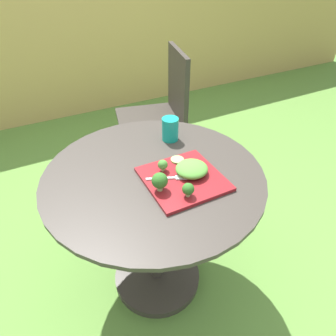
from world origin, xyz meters
name	(u,v)px	position (x,y,z in m)	size (l,w,h in m)	color
ground_plane	(157,277)	(0.00, 0.00, 0.00)	(12.00, 12.00, 0.00)	#568438
bamboo_fence	(54,47)	(0.00, 2.15, 0.68)	(8.00, 0.08, 1.35)	tan
patio_table	(155,220)	(0.00, 0.00, 0.44)	(0.87, 0.87, 0.71)	#38332D
patio_chair	(162,107)	(0.46, 0.86, 0.53)	(0.53, 0.53, 0.90)	#332D28
salad_plate	(183,179)	(0.08, -0.09, 0.71)	(0.28, 0.28, 0.01)	maroon
drinking_glass	(170,130)	(0.17, 0.19, 0.75)	(0.07, 0.07, 0.11)	#149989
fork	(171,178)	(0.04, -0.08, 0.72)	(0.15, 0.07, 0.00)	silver
lettuce_mound	(192,169)	(0.12, -0.09, 0.74)	(0.12, 0.12, 0.04)	#519338
broccoli_floret_0	(163,165)	(0.03, -0.02, 0.75)	(0.04, 0.04, 0.05)	#99B770
broccoli_floret_1	(160,181)	(-0.03, -0.12, 0.76)	(0.06, 0.06, 0.07)	#99B770
broccoli_floret_2	(188,189)	(0.04, -0.19, 0.75)	(0.04, 0.04, 0.05)	#99B770
cucumber_slice_0	(177,160)	(0.11, 0.01, 0.73)	(0.05, 0.05, 0.01)	#8EB766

